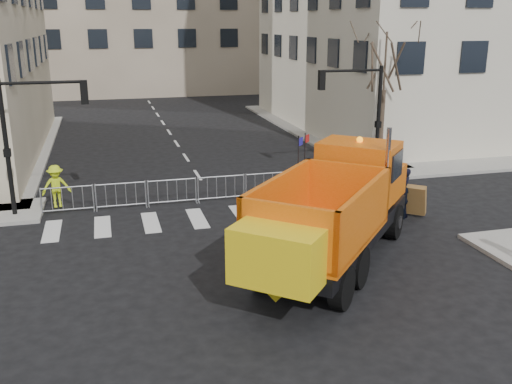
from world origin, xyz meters
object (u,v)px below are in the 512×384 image
object	(u,v)px
plow_truck	(335,208)
newspaper_box	(297,186)
cop_a	(404,191)
cop_b	(397,193)
worker	(56,186)
cop_c	(403,200)

from	to	relation	value
plow_truck	newspaper_box	size ratio (longest dim) A/B	9.16
cop_a	cop_b	world-z (taller)	cop_b
cop_a	cop_b	distance (m)	0.62
cop_b	plow_truck	bearing A→B (deg)	48.81
cop_a	newspaper_box	xyz separation A→B (m)	(-3.65, 2.49, -0.22)
plow_truck	cop_b	distance (m)	5.62
worker	newspaper_box	bearing A→B (deg)	-19.35
cop_a	worker	bearing A→B (deg)	-49.90
cop_b	worker	world-z (taller)	cop_b
cop_a	newspaper_box	size ratio (longest dim) A/B	1.68
worker	plow_truck	bearing A→B (deg)	-53.21
worker	newspaper_box	size ratio (longest dim) A/B	1.58
cop_a	cop_c	size ratio (longest dim) A/B	1.14
cop_a	cop_c	world-z (taller)	cop_a
newspaper_box	cop_c	bearing A→B (deg)	-65.13
cop_c	newspaper_box	bearing A→B (deg)	-74.45
cop_a	worker	world-z (taller)	worker
plow_truck	cop_b	world-z (taller)	plow_truck
cop_c	worker	distance (m)	13.79
newspaper_box	cop_b	bearing A→B (deg)	-62.22
plow_truck	cop_c	distance (m)	5.47
plow_truck	newspaper_box	distance (m)	6.68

